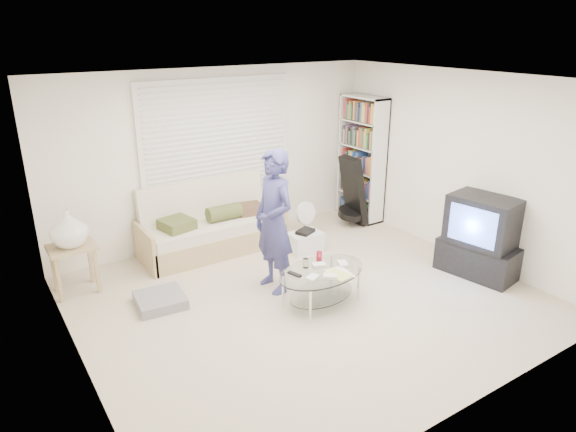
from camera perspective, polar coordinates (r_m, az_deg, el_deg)
ground at (r=6.14m, az=2.08°, el=-9.07°), size 5.00×5.00×0.00m
room_shell at (r=5.91m, az=-0.41°, el=6.79°), size 5.02×4.52×2.51m
window_blinds at (r=7.40m, az=-7.76°, el=8.75°), size 2.32×0.08×1.62m
futon_sofa at (r=7.33m, az=-8.47°, el=-1.42°), size 2.02×0.82×0.99m
grey_floor_pillow at (r=6.15m, az=-14.00°, el=-9.05°), size 0.58×0.58×0.12m
side_table at (r=6.46m, az=-23.15°, el=-1.64°), size 0.53×0.43×1.05m
bookshelf at (r=8.43m, az=8.18°, el=6.31°), size 0.32×0.84×2.00m
guitar_case at (r=8.17m, az=7.23°, el=2.24°), size 0.42×0.42×1.12m
floor_fan at (r=7.69m, az=1.87°, el=-0.07°), size 0.35×0.23×0.57m
storage_bin at (r=7.29m, az=1.92°, el=-2.84°), size 0.47×0.33×0.32m
tv_unit at (r=6.92m, az=20.58°, el=-2.26°), size 0.67×1.03×1.04m
coffee_table at (r=5.88m, az=3.81°, el=-6.77°), size 1.21×0.86×0.54m
standing_person at (r=6.00m, az=-1.57°, el=-0.66°), size 0.43×0.64×1.73m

